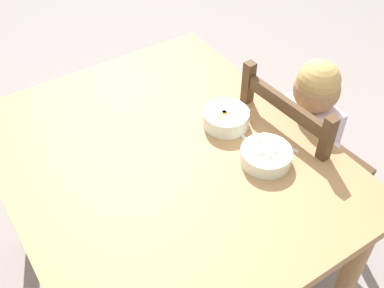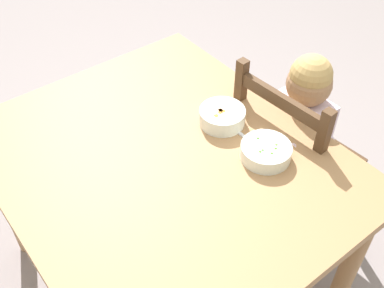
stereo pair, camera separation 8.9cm
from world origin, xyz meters
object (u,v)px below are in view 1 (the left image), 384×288
object	(u,v)px
dining_chair	(296,168)
bowl_of_carrots	(226,118)
child_figure	(301,135)
spoon	(241,134)
dining_table	(166,176)
bowl_of_peas	(266,155)

from	to	relation	value
dining_chair	bowl_of_carrots	distance (m)	0.46
dining_chair	child_figure	bearing A→B (deg)	-113.69
child_figure	spoon	distance (m)	0.31
dining_chair	spoon	distance (m)	0.42
child_figure	bowl_of_carrots	xyz separation A→B (m)	(-0.11, -0.29, 0.15)
dining_table	dining_chair	xyz separation A→B (m)	(0.10, 0.57, -0.20)
dining_table	child_figure	bearing A→B (deg)	80.34
dining_table	dining_chair	bearing A→B (deg)	80.15
dining_chair	dining_table	bearing A→B (deg)	-99.85
dining_chair	spoon	bearing A→B (deg)	-97.15
spoon	dining_chair	bearing A→B (deg)	82.85
bowl_of_carrots	dining_chair	bearing A→B (deg)	69.09
child_figure	dining_chair	bearing A→B (deg)	66.31
child_figure	bowl_of_carrots	world-z (taller)	child_figure
dining_table	bowl_of_carrots	distance (m)	0.30
dining_chair	bowl_of_carrots	world-z (taller)	dining_chair
bowl_of_peas	spoon	size ratio (longest dim) A/B	1.24
child_figure	bowl_of_carrots	bearing A→B (deg)	-110.84
bowl_of_carrots	spoon	bearing A→B (deg)	7.73
dining_table	dining_chair	distance (m)	0.61
dining_table	spoon	distance (m)	0.30
dining_table	bowl_of_peas	size ratio (longest dim) A/B	7.25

